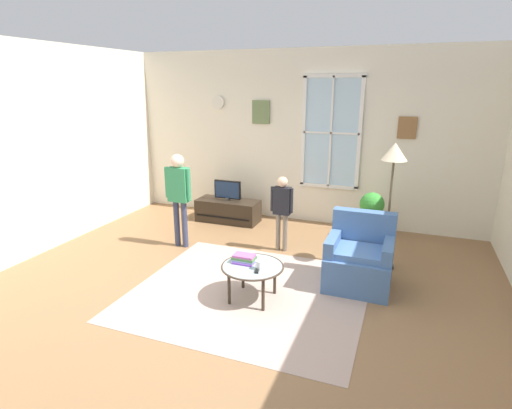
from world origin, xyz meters
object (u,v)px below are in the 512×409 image
at_px(remote_near_books, 257,270).
at_px(person_green_shirt, 179,190).
at_px(cup, 259,265).
at_px(television, 228,190).
at_px(coffee_table, 252,268).
at_px(book_stack, 244,259).
at_px(potted_plant_by_window, 371,211).
at_px(floor_lamp, 393,165).
at_px(tv_stand, 228,211).
at_px(armchair, 359,260).
at_px(person_black_shirt, 282,205).

xyz_separation_m(remote_near_books, person_green_shirt, (-1.67, 1.19, 0.46)).
relative_size(cup, remote_near_books, 0.74).
bearing_deg(television, coffee_table, -59.74).
height_order(book_stack, potted_plant_by_window, potted_plant_by_window).
distance_m(person_green_shirt, floor_lamp, 2.98).
height_order(tv_stand, cup, cup).
bearing_deg(armchair, person_black_shirt, 149.96).
bearing_deg(book_stack, floor_lamp, 43.04).
height_order(tv_stand, person_black_shirt, person_black_shirt).
bearing_deg(remote_near_books, potted_plant_by_window, 69.30).
xyz_separation_m(tv_stand, cup, (1.51, -2.47, 0.27)).
bearing_deg(person_green_shirt, cup, -34.21).
relative_size(cup, person_green_shirt, 0.07).
relative_size(armchair, floor_lamp, 0.52).
xyz_separation_m(tv_stand, potted_plant_by_window, (2.46, 0.02, 0.26)).
xyz_separation_m(tv_stand, armchair, (2.49, -1.64, 0.13)).
bearing_deg(person_black_shirt, floor_lamp, -2.21).
height_order(armchair, potted_plant_by_window, armchair).
xyz_separation_m(tv_stand, floor_lamp, (2.75, -1.00, 1.20)).
bearing_deg(cup, remote_near_books, -100.43).
bearing_deg(person_black_shirt, remote_near_books, -82.39).
bearing_deg(person_black_shirt, tv_stand, 143.86).
bearing_deg(television, cup, -58.49).
xyz_separation_m(armchair, book_stack, (-1.20, -0.73, 0.13)).
bearing_deg(person_green_shirt, remote_near_books, -35.55).
relative_size(television, remote_near_books, 3.51).
bearing_deg(remote_near_books, floor_lamp, 50.56).
xyz_separation_m(person_black_shirt, person_green_shirt, (-1.46, -0.38, 0.18)).
relative_size(tv_stand, book_stack, 4.29).
bearing_deg(book_stack, person_green_shirt, 144.46).
relative_size(television, cup, 4.76).
xyz_separation_m(armchair, coffee_table, (-1.08, -0.78, 0.06)).
xyz_separation_m(book_stack, remote_near_books, (0.21, -0.15, -0.03)).
xyz_separation_m(coffee_table, person_green_shirt, (-1.58, 1.09, 0.50)).
bearing_deg(floor_lamp, tv_stand, 160.04).
bearing_deg(book_stack, armchair, 31.26).
xyz_separation_m(coffee_table, cup, (0.10, -0.05, 0.08)).
bearing_deg(tv_stand, person_green_shirt, -97.31).
distance_m(tv_stand, armchair, 2.98).
bearing_deg(person_green_shirt, floor_lamp, 6.35).
bearing_deg(floor_lamp, remote_near_books, -129.44).
distance_m(tv_stand, television, 0.38).
bearing_deg(potted_plant_by_window, armchair, -88.98).
height_order(television, person_green_shirt, person_green_shirt).
height_order(book_stack, person_black_shirt, person_black_shirt).
height_order(person_black_shirt, person_green_shirt, person_green_shirt).
relative_size(cup, potted_plant_by_window, 0.14).
height_order(coffee_table, cup, cup).
height_order(armchair, cup, armchair).
bearing_deg(television, remote_near_books, -59.17).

